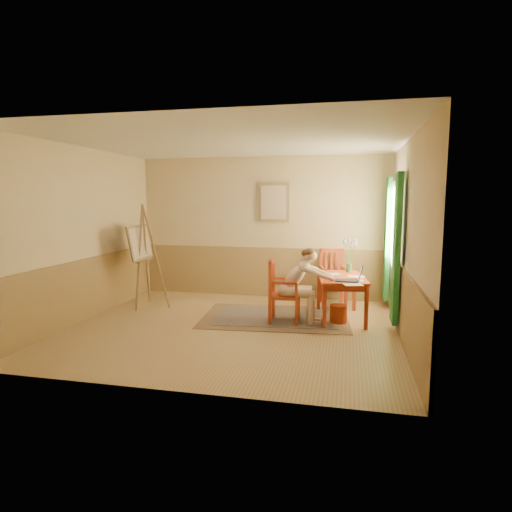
% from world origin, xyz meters
% --- Properties ---
extents(room, '(5.04, 4.54, 2.84)m').
position_xyz_m(room, '(0.00, 0.00, 1.40)').
color(room, tan).
rests_on(room, ground).
extents(wainscot, '(5.00, 4.50, 1.00)m').
position_xyz_m(wainscot, '(0.00, 0.80, 0.50)').
color(wainscot, tan).
rests_on(wainscot, room).
extents(window, '(0.12, 2.01, 2.20)m').
position_xyz_m(window, '(2.42, 1.10, 1.35)').
color(window, white).
rests_on(window, room).
extents(wall_portrait, '(0.60, 0.05, 0.76)m').
position_xyz_m(wall_portrait, '(0.25, 2.20, 1.90)').
color(wall_portrait, '#8F764D').
rests_on(wall_portrait, room).
extents(rug, '(2.53, 1.80, 0.02)m').
position_xyz_m(rug, '(0.55, 0.69, 0.01)').
color(rug, '#8C7251').
rests_on(rug, room).
extents(table, '(0.89, 1.29, 0.72)m').
position_xyz_m(table, '(1.61, 0.83, 0.63)').
color(table, '#C84825').
rests_on(table, room).
extents(chair_left, '(0.49, 0.47, 1.02)m').
position_xyz_m(chair_left, '(0.69, 0.44, 0.51)').
color(chair_left, '#C84825').
rests_on(chair_left, room).
extents(chair_back, '(0.55, 0.56, 1.04)m').
position_xyz_m(chair_back, '(1.44, 1.84, 0.52)').
color(chair_back, '#C84825').
rests_on(chair_back, room).
extents(figure, '(0.90, 0.39, 1.21)m').
position_xyz_m(figure, '(0.98, 0.44, 0.67)').
color(figure, beige).
rests_on(figure, room).
extents(laptop, '(0.42, 0.26, 0.25)m').
position_xyz_m(laptop, '(1.77, 0.42, 0.77)').
color(laptop, '#1E2338').
rests_on(laptop, table).
extents(papers, '(0.70, 1.11, 0.00)m').
position_xyz_m(papers, '(1.73, 0.62, 0.72)').
color(papers, white).
rests_on(papers, table).
extents(vase, '(0.25, 0.29, 0.59)m').
position_xyz_m(vase, '(1.74, 1.27, 0.99)').
color(vase, '#3F724C').
rests_on(vase, table).
extents(wastebasket, '(0.35, 0.35, 0.29)m').
position_xyz_m(wastebasket, '(1.59, 0.60, 0.15)').
color(wastebasket, '#A63511').
rests_on(wastebasket, room).
extents(easel, '(0.64, 0.84, 1.88)m').
position_xyz_m(easel, '(-1.94, 0.90, 1.11)').
color(easel, brown).
rests_on(easel, room).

